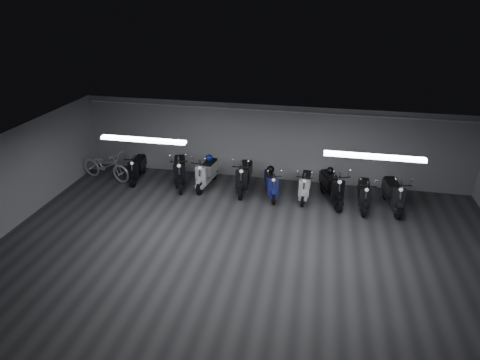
% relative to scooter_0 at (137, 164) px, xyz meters
% --- Properties ---
extents(floor, '(14.00, 10.00, 0.01)m').
position_rel_scooter_0_xyz_m(floor, '(4.76, -3.90, -0.66)').
color(floor, '#313133').
rests_on(floor, ground).
extents(ceiling, '(14.00, 10.00, 0.01)m').
position_rel_scooter_0_xyz_m(ceiling, '(4.76, -3.90, 2.15)').
color(ceiling, slate).
rests_on(ceiling, ground).
extents(back_wall, '(14.00, 0.01, 2.80)m').
position_rel_scooter_0_xyz_m(back_wall, '(4.76, 1.11, 0.75)').
color(back_wall, '#959597').
rests_on(back_wall, ground).
extents(left_wall, '(0.01, 10.00, 2.80)m').
position_rel_scooter_0_xyz_m(left_wall, '(-2.25, -3.90, 0.75)').
color(left_wall, '#959597').
rests_on(left_wall, ground).
extents(fluor_strip_left, '(2.40, 0.18, 0.08)m').
position_rel_scooter_0_xyz_m(fluor_strip_left, '(1.76, -2.90, 2.09)').
color(fluor_strip_left, white).
rests_on(fluor_strip_left, ceiling).
extents(fluor_strip_right, '(2.40, 0.18, 0.08)m').
position_rel_scooter_0_xyz_m(fluor_strip_right, '(7.76, -2.90, 2.09)').
color(fluor_strip_right, white).
rests_on(fluor_strip_right, ceiling).
extents(conduit, '(13.60, 0.05, 0.05)m').
position_rel_scooter_0_xyz_m(conduit, '(4.76, 1.02, 1.97)').
color(conduit, white).
rests_on(conduit, back_wall).
extents(scooter_0, '(0.81, 1.81, 1.30)m').
position_rel_scooter_0_xyz_m(scooter_0, '(0.00, 0.00, 0.00)').
color(scooter_0, black).
rests_on(scooter_0, floor).
extents(scooter_1, '(1.29, 2.12, 1.50)m').
position_rel_scooter_0_xyz_m(scooter_1, '(1.69, -0.12, 0.10)').
color(scooter_1, black).
rests_on(scooter_1, floor).
extents(scooter_2, '(0.87, 1.97, 1.42)m').
position_rel_scooter_0_xyz_m(scooter_2, '(2.65, -0.03, 0.06)').
color(scooter_2, silver).
rests_on(scooter_2, floor).
extents(scooter_3, '(0.70, 1.99, 1.47)m').
position_rel_scooter_0_xyz_m(scooter_3, '(4.01, -0.09, 0.09)').
color(scooter_3, black).
rests_on(scooter_3, floor).
extents(scooter_4, '(0.99, 1.76, 1.24)m').
position_rel_scooter_0_xyz_m(scooter_4, '(4.98, -0.31, -0.03)').
color(scooter_4, navy).
rests_on(scooter_4, floor).
extents(scooter_6, '(0.67, 1.74, 1.27)m').
position_rel_scooter_0_xyz_m(scooter_6, '(6.12, -0.21, -0.01)').
color(scooter_6, white).
rests_on(scooter_6, floor).
extents(scooter_7, '(1.30, 2.08, 1.47)m').
position_rel_scooter_0_xyz_m(scooter_7, '(6.98, -0.31, 0.09)').
color(scooter_7, black).
rests_on(scooter_7, floor).
extents(scooter_8, '(0.61, 1.77, 1.31)m').
position_rel_scooter_0_xyz_m(scooter_8, '(8.00, -0.49, 0.00)').
color(scooter_8, black).
rests_on(scooter_8, floor).
extents(scooter_9, '(0.90, 1.95, 1.40)m').
position_rel_scooter_0_xyz_m(scooter_9, '(8.90, -0.38, 0.05)').
color(scooter_9, black).
rests_on(scooter_9, floor).
extents(bicycle, '(2.17, 1.15, 1.33)m').
position_rel_scooter_0_xyz_m(bicycle, '(-1.17, -0.16, 0.02)').
color(bicycle, white).
rests_on(bicycle, floor).
extents(helmet_0, '(0.23, 0.23, 0.23)m').
position_rel_scooter_0_xyz_m(helmet_0, '(6.89, -0.05, 0.38)').
color(helmet_0, black).
rests_on(helmet_0, scooter_7).
extents(helmet_1, '(0.26, 0.26, 0.26)m').
position_rel_scooter_0_xyz_m(helmet_1, '(2.68, 0.23, 0.36)').
color(helmet_1, navy).
rests_on(helmet_1, scooter_2).
extents(helmet_2, '(0.27, 0.27, 0.27)m').
position_rel_scooter_0_xyz_m(helmet_2, '(4.92, -0.09, 0.25)').
color(helmet_2, black).
rests_on(helmet_2, scooter_4).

